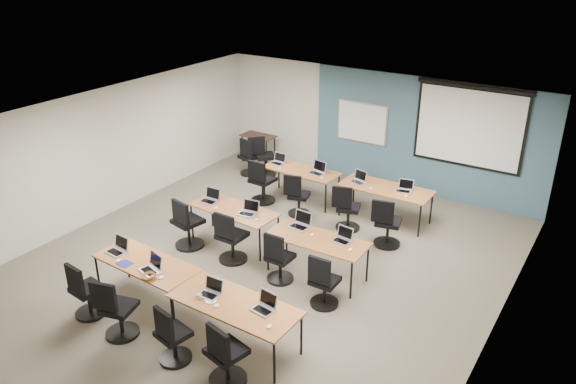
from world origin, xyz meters
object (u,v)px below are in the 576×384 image
Objects in this scene: training_table_mid_right at (317,241)px; laptop_2 at (211,291)px; task_chair_2 at (172,339)px; task_chair_10 at (347,211)px; task_chair_6 at (278,261)px; task_chair_7 at (323,285)px; laptop_9 at (318,170)px; laptop_7 at (343,238)px; training_table_back_right at (386,190)px; laptop_6 at (301,223)px; whiteboard at (362,123)px; task_chair_9 at (297,199)px; laptop_3 at (265,306)px; laptop_5 at (249,211)px; spare_chair_a at (263,159)px; training_table_front_right at (235,306)px; task_chair_11 at (386,227)px; laptop_11 at (405,188)px; laptop_1 at (152,267)px; laptop_10 at (359,179)px; task_chair_3 at (225,359)px; training_table_front_left at (146,265)px; training_table_back_left at (301,172)px; task_chair_0 at (85,294)px; task_chair_1 at (116,313)px; projector_screen at (470,122)px; laptop_8 at (278,161)px; laptop_0 at (118,248)px; laptop_4 at (210,198)px; task_chair_5 at (231,241)px; utility_table at (258,139)px; spare_chair_b at (249,160)px; task_chair_4 at (187,227)px.

training_table_mid_right is 5.86× the size of laptop_2.
task_chair_2 is 4.83m from task_chair_10.
task_chair_6 reaches higher than task_chair_7.
laptop_7 is at bearing -41.85° from laptop_9.
laptop_6 is (-0.59, -2.41, 0.11)m from training_table_back_right.
task_chair_7 is at bearing -70.11° from whiteboard.
task_chair_10 reaches higher than task_chair_9.
laptop_3 is 1.46m from task_chair_7.
spare_chair_a reaches higher than laptop_5.
task_chair_11 is (0.63, 3.88, -0.28)m from training_table_front_right.
task_chair_9 is 2.24m from laptop_11.
laptop_1 reaches higher than laptop_10.
task_chair_3 is at bearing 15.12° from task_chair_2.
training_table_back_left is at bearing 92.73° from training_table_front_left.
training_table_front_left is at bearing -111.53° from task_chair_9.
task_chair_11 reaches higher than task_chair_2.
laptop_11 is (2.14, 4.95, -0.00)m from laptop_1.
task_chair_0 is 3.69m from task_chair_7.
task_chair_11 is (2.23, 4.65, 0.01)m from task_chair_1.
laptop_7 is at bearing -56.89° from task_chair_9.
projector_screen is 7.86× the size of laptop_8.
spare_chair_a is (-4.03, 1.68, 0.00)m from task_chair_11.
task_chair_9 is at bearing 82.11° from laptop_0.
task_chair_1 is 1.04× the size of task_chair_9.
laptop_10 reaches higher than training_table_mid_right.
task_chair_9 is (-1.54, 1.84, -0.29)m from training_table_mid_right.
laptop_0 is at bearing -134.56° from laptop_11.
whiteboard is 3.81× the size of laptop_4.
task_chair_7 is at bearing -55.01° from training_table_mid_right.
projector_screen is 2.52× the size of task_chair_6.
training_table_front_right is 1.89× the size of task_chair_5.
laptop_6 is (1.40, -2.32, 0.11)m from training_table_back_left.
spare_chair_a is at bearing 143.92° from task_chair_11.
task_chair_0 is at bearing -122.63° from laptop_1.
utility_table is at bearing -172.16° from whiteboard.
laptop_0 reaches higher than task_chair_7.
task_chair_7 reaches higher than training_table_front_right.
task_chair_10 is at bearing -24.02° from laptop_9.
laptop_2 is at bearing -2.07° from training_table_front_left.
whiteboard is 4.26× the size of laptop_2.
laptop_3 is 0.89× the size of laptop_6.
spare_chair_a is (-0.93, 3.12, -0.38)m from laptop_4.
projector_screen is 8.26m from task_chair_0.
task_chair_0 and spare_chair_b have the same top height.
task_chair_11 is 4.60m from spare_chair_b.
projector_screen reaches higher than spare_chair_a.
laptop_0 is at bearing -172.23° from laptop_3.
task_chair_4 is at bearing -159.88° from task_chair_11.
laptop_0 is 0.34× the size of task_chair_7.
task_chair_5 is (-0.26, -4.78, -1.03)m from whiteboard.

